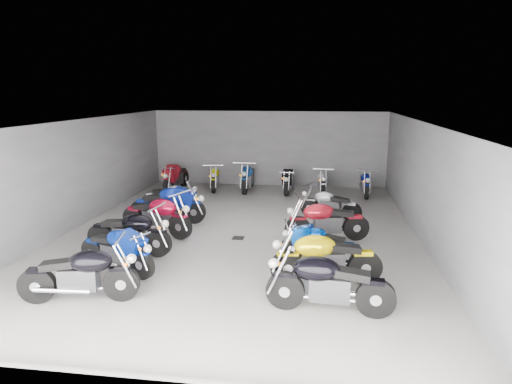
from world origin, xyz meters
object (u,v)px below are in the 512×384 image
at_px(drain_grate, 238,238).
at_px(motorcycle_right_c, 319,245).
at_px(motorcycle_left_f, 171,196).
at_px(motorcycle_right_b, 325,258).
at_px(motorcycle_right_f, 330,204).
at_px(motorcycle_right_a, 328,284).
at_px(motorcycle_right_d, 326,221).
at_px(motorcycle_back_a, 176,177).
at_px(motorcycle_left_a, 80,275).
at_px(motorcycle_back_b, 215,178).
at_px(motorcycle_back_c, 248,177).
at_px(motorcycle_back_e, 322,182).
at_px(motorcycle_back_f, 365,183).
at_px(motorcycle_back_d, 289,180).
at_px(motorcycle_left_e, 169,205).
at_px(motorcycle_left_c, 130,232).
at_px(motorcycle_left_b, 117,250).
at_px(motorcycle_left_d, 157,216).

distance_m(drain_grate, motorcycle_right_c, 2.80).
bearing_deg(motorcycle_right_c, motorcycle_left_f, 62.10).
distance_m(motorcycle_right_b, motorcycle_right_f, 5.13).
relative_size(motorcycle_right_a, motorcycle_right_d, 1.03).
bearing_deg(drain_grate, motorcycle_back_a, 122.10).
height_order(motorcycle_left_f, motorcycle_back_a, motorcycle_back_a).
bearing_deg(motorcycle_left_a, motorcycle_back_b, 167.27).
distance_m(motorcycle_back_c, motorcycle_back_e, 3.07).
distance_m(motorcycle_right_d, motorcycle_back_b, 7.61).
distance_m(motorcycle_right_a, motorcycle_back_f, 10.19).
distance_m(motorcycle_right_c, motorcycle_back_c, 8.39).
bearing_deg(motorcycle_back_b, motorcycle_back_d, 169.83).
distance_m(motorcycle_left_e, motorcycle_back_b, 5.01).
distance_m(motorcycle_left_c, motorcycle_back_b, 7.83).
height_order(motorcycle_left_c, motorcycle_left_e, motorcycle_left_e).
xyz_separation_m(motorcycle_back_a, motorcycle_back_f, (7.66, 0.14, -0.07)).
relative_size(motorcycle_right_c, motorcycle_back_c, 0.82).
xyz_separation_m(motorcycle_left_b, motorcycle_right_f, (4.82, 5.16, -0.04)).
relative_size(motorcycle_right_a, motorcycle_back_d, 1.13).
height_order(motorcycle_right_a, motorcycle_back_d, motorcycle_right_a).
distance_m(motorcycle_left_e, motorcycle_right_d, 4.96).
relative_size(motorcycle_left_f, motorcycle_right_d, 0.83).
relative_size(motorcycle_right_b, motorcycle_right_d, 1.03).
distance_m(motorcycle_left_b, motorcycle_back_c, 9.18).
relative_size(motorcycle_left_f, motorcycle_back_d, 0.91).
height_order(motorcycle_left_b, motorcycle_right_d, motorcycle_right_d).
bearing_deg(motorcycle_back_a, motorcycle_right_f, 155.60).
xyz_separation_m(motorcycle_left_a, motorcycle_left_b, (0.07, 1.48, -0.03)).
bearing_deg(motorcycle_right_a, motorcycle_left_a, 96.36).
height_order(drain_grate, motorcycle_back_c, motorcycle_back_c).
bearing_deg(motorcycle_left_a, motorcycle_back_d, 150.85).
xyz_separation_m(drain_grate, motorcycle_back_f, (4.00, 5.97, 0.49)).
height_order(motorcycle_left_b, motorcycle_back_c, motorcycle_back_c).
height_order(motorcycle_back_a, motorcycle_back_b, motorcycle_back_a).
bearing_deg(motorcycle_left_e, motorcycle_right_c, 55.83).
height_order(drain_grate, motorcycle_back_e, motorcycle_back_e).
height_order(drain_grate, motorcycle_right_c, motorcycle_right_c).
bearing_deg(motorcycle_back_f, motorcycle_back_d, -2.57).
relative_size(motorcycle_back_b, motorcycle_back_e, 0.99).
bearing_deg(motorcycle_left_d, motorcycle_right_c, 90.62).
bearing_deg(motorcycle_back_c, motorcycle_back_d, 176.32).
bearing_deg(motorcycle_left_c, motorcycle_right_f, 135.75).
xyz_separation_m(motorcycle_left_c, motorcycle_back_c, (1.77, 7.84, 0.01)).
xyz_separation_m(drain_grate, motorcycle_right_f, (2.56, 2.34, 0.48)).
height_order(motorcycle_left_a, motorcycle_back_b, motorcycle_left_a).
bearing_deg(motorcycle_back_c, motorcycle_left_d, 75.91).
xyz_separation_m(motorcycle_back_d, motorcycle_back_e, (1.35, -0.21, 0.00)).
bearing_deg(motorcycle_back_b, motorcycle_left_b, 80.73).
bearing_deg(motorcycle_left_b, motorcycle_back_f, 167.03).
bearing_deg(motorcycle_back_d, motorcycle_left_b, 73.35).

